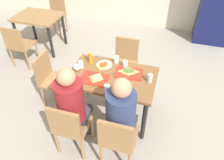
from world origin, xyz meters
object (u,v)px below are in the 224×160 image
at_px(main_table, 112,82).
at_px(plastic_cup_a, 116,59).
at_px(pizza_slice_b, 129,71).
at_px(condiment_bottle, 91,58).
at_px(person_in_red, 72,103).
at_px(paper_plate_near_edge, 121,88).
at_px(chair_near_left, 70,126).
at_px(plastic_cup_b, 107,89).
at_px(paper_plate_center, 104,65).
at_px(chair_left_end, 50,77).
at_px(person_in_brown_jacket, 121,114).
at_px(pizza_slice_c, 104,65).
at_px(chair_near_right, 117,138).
at_px(background_chair_near, 18,44).
at_px(background_chair_far, 57,13).
at_px(chair_far_side, 125,60).
at_px(plastic_cup_d, 125,64).
at_px(tray_red_far, 129,73).
at_px(soda_can, 150,78).
at_px(tray_red_near, 94,78).
at_px(pizza_slice_a, 96,77).
at_px(plastic_cup_c, 81,64).
at_px(background_table, 39,22).
at_px(foil_bundle, 77,67).

bearing_deg(main_table, plastic_cup_a, 95.28).
distance_m(pizza_slice_b, condiment_bottle, 0.58).
height_order(person_in_red, paper_plate_near_edge, person_in_red).
relative_size(chair_near_left, plastic_cup_b, 8.48).
xyz_separation_m(paper_plate_center, pizza_slice_b, (0.37, -0.07, 0.02)).
height_order(chair_left_end, person_in_brown_jacket, person_in_brown_jacket).
distance_m(chair_left_end, pizza_slice_c, 0.85).
xyz_separation_m(person_in_red, plastic_cup_b, (0.32, 0.30, 0.04)).
height_order(chair_near_left, chair_left_end, same).
height_order(chair_near_right, background_chair_near, same).
bearing_deg(background_chair_far, chair_near_left, -59.47).
distance_m(paper_plate_center, paper_plate_near_edge, 0.54).
height_order(main_table, chair_far_side, chair_far_side).
xyz_separation_m(chair_near_left, plastic_cup_d, (0.41, 1.00, 0.29)).
height_order(tray_red_far, soda_can, soda_can).
distance_m(chair_near_left, tray_red_near, 0.68).
bearing_deg(chair_far_side, condiment_bottle, -124.51).
height_order(person_in_red, soda_can, person_in_red).
distance_m(person_in_red, background_chair_near, 2.16).
bearing_deg(paper_plate_center, pizza_slice_a, -90.19).
bearing_deg(chair_near_left, main_table, 68.90).
xyz_separation_m(person_in_red, soda_can, (0.79, 0.63, 0.06)).
bearing_deg(person_in_red, main_table, 64.65).
distance_m(person_in_red, tray_red_far, 0.88).
bearing_deg(chair_near_left, paper_plate_near_edge, 49.76).
bearing_deg(plastic_cup_b, chair_left_end, 162.42).
bearing_deg(chair_left_end, plastic_cup_c, 6.35).
distance_m(chair_far_side, tray_red_far, 0.72).
bearing_deg(pizza_slice_b, background_table, 149.83).
relative_size(chair_far_side, plastic_cup_c, 8.48).
relative_size(plastic_cup_b, background_table, 0.11).
bearing_deg(chair_far_side, pizza_slice_a, -101.37).
bearing_deg(person_in_brown_jacket, soda_can, 72.16).
xyz_separation_m(main_table, plastic_cup_c, (-0.47, 0.06, 0.15)).
height_order(background_table, background_chair_far, background_chair_far).
bearing_deg(chair_far_side, plastic_cup_d, -77.22).
bearing_deg(chair_far_side, tray_red_far, -72.42).
distance_m(pizza_slice_b, background_table, 2.55).
height_order(chair_near_left, paper_plate_center, chair_near_left).
height_order(person_in_brown_jacket, tray_red_near, person_in_brown_jacket).
height_order(soda_can, foil_bundle, soda_can).
relative_size(plastic_cup_a, plastic_cup_d, 1.00).
bearing_deg(soda_can, chair_far_side, 123.92).
bearing_deg(chair_left_end, foil_bundle, -2.26).
distance_m(chair_far_side, background_table, 2.11).
height_order(tray_red_near, paper_plate_center, tray_red_near).
height_order(paper_plate_center, pizza_slice_a, pizza_slice_a).
relative_size(person_in_red, plastic_cup_b, 12.58).
distance_m(plastic_cup_c, background_table, 2.06).
bearing_deg(paper_plate_near_edge, main_table, 130.57).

